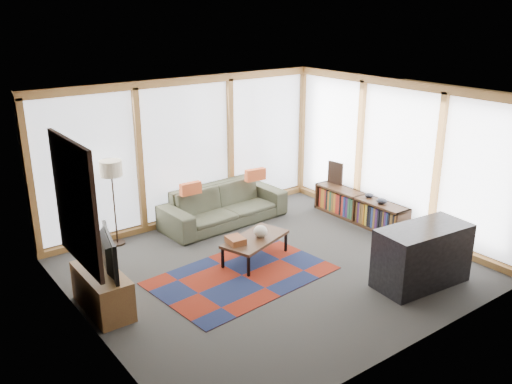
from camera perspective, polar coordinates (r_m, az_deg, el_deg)
ground at (r=8.22m, az=1.68°, el=-8.00°), size 5.50×5.50×0.00m
room_envelope at (r=8.36m, az=2.06°, el=3.81°), size 5.52×5.02×2.62m
rug at (r=8.00m, az=-1.50°, el=-8.77°), size 2.67×1.85×0.01m
sofa at (r=9.76m, az=-3.40°, el=-1.38°), size 2.35×1.02×0.67m
pillow_left at (r=9.31m, az=-6.90°, el=0.37°), size 0.38×0.12×0.21m
pillow_right at (r=9.98m, az=-0.07°, el=1.83°), size 0.41×0.16×0.22m
floor_lamp at (r=9.03m, az=-14.72°, el=-1.15°), size 0.36×0.36×1.43m
coffee_table at (r=8.39m, az=-0.08°, el=-6.00°), size 1.23×0.88×0.37m
book_stack at (r=8.12m, az=-2.17°, el=-5.10°), size 0.26×0.31×0.10m
vase at (r=8.31m, az=0.48°, el=-4.16°), size 0.25×0.25×0.19m
bookshelf at (r=10.00m, az=10.84°, el=-1.71°), size 0.36×2.00×0.50m
bowl_a at (r=9.57m, az=13.10°, el=-0.93°), size 0.22×0.22×0.09m
bowl_b at (r=9.83m, az=11.83°, el=-0.34°), size 0.19×0.19×0.08m
shelf_picture at (r=10.43m, az=8.35°, el=2.00°), size 0.09×0.33×0.43m
tv_console at (r=7.34m, az=-15.87°, el=-9.98°), size 0.45×1.07×0.53m
television at (r=7.10m, az=-15.83°, el=-6.20°), size 0.34×0.92×0.53m
bar_counter at (r=7.96m, az=17.08°, el=-6.43°), size 1.41×0.76×0.86m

